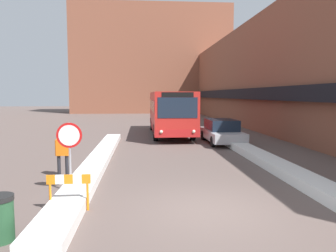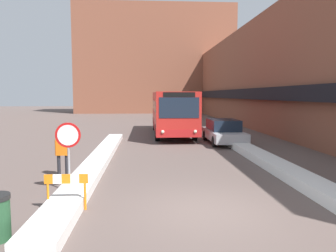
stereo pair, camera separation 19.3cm
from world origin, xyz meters
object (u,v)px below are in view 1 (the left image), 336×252
city_bus (170,112)px  pedestrian (63,151)px  parked_car_front (222,131)px  stop_sign (69,142)px  construction_barricade (69,185)px

city_bus → pedestrian: size_ratio=6.59×
parked_car_front → stop_sign: bearing=-125.9°
stop_sign → construction_barricade: 1.85m
city_bus → parked_car_front: 5.45m
pedestrian → construction_barricade: bearing=-73.0°
construction_barricade → city_bus: bearing=76.0°
city_bus → construction_barricade: city_bus is taller
parked_car_front → pedestrian: pedestrian is taller
parked_car_front → construction_barricade: 13.23m
construction_barricade → pedestrian: bearing=105.4°
stop_sign → construction_barricade: stop_sign is taller
pedestrian → parked_car_front: bearing=46.8°
pedestrian → stop_sign: bearing=-69.3°
parked_car_front → pedestrian: 11.01m
parked_car_front → city_bus: bearing=121.5°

